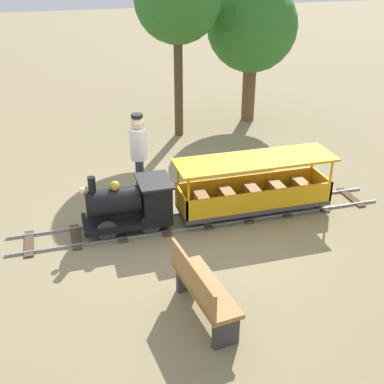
{
  "coord_description": "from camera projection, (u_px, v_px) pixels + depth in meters",
  "views": [
    {
      "loc": [
        -6.98,
        2.01,
        4.22
      ],
      "look_at": [
        0.0,
        0.01,
        0.55
      ],
      "focal_mm": 46.39,
      "sensor_mm": 36.0,
      "label": 1
    }
  ],
  "objects": [
    {
      "name": "ground_plane",
      "position": [
        193.0,
        221.0,
        8.39
      ],
      "size": [
        60.0,
        60.0,
        0.0
      ],
      "primitive_type": "plane",
      "color": "#8C7A56"
    },
    {
      "name": "track",
      "position": [
        203.0,
        218.0,
        8.42
      ],
      "size": [
        0.75,
        6.4,
        0.04
      ],
      "color": "gray",
      "rests_on": "ground_plane"
    },
    {
      "name": "locomotive",
      "position": [
        132.0,
        204.0,
        7.92
      ],
      "size": [
        0.71,
        1.45,
        0.98
      ],
      "color": "black",
      "rests_on": "ground_plane"
    },
    {
      "name": "passenger_car",
      "position": [
        254.0,
        191.0,
        8.46
      ],
      "size": [
        0.81,
        2.7,
        0.97
      ],
      "color": "#3F3F3F",
      "rests_on": "ground_plane"
    },
    {
      "name": "conductor_person",
      "position": [
        139.0,
        151.0,
        8.67
      ],
      "size": [
        0.3,
        0.3,
        1.62
      ],
      "color": "#282D47",
      "rests_on": "ground_plane"
    },
    {
      "name": "park_bench",
      "position": [
        202.0,
        289.0,
        6.07
      ],
      "size": [
        1.34,
        0.55,
        0.82
      ],
      "color": "olive",
      "rests_on": "ground_plane"
    },
    {
      "name": "oak_tree_far",
      "position": [
        177.0,
        0.0,
        10.75
      ],
      "size": [
        1.92,
        1.92,
        4.07
      ],
      "color": "#4C3823",
      "rests_on": "ground_plane"
    },
    {
      "name": "oak_tree_distant",
      "position": [
        252.0,
        27.0,
        12.1
      ],
      "size": [
        2.22,
        2.22,
        3.49
      ],
      "color": "brown",
      "rests_on": "ground_plane"
    }
  ]
}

